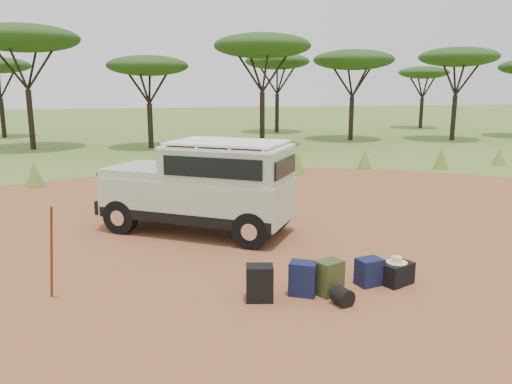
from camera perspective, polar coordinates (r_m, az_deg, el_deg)
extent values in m
plane|color=#597B2B|center=(9.81, 3.21, -7.18)|extent=(140.00, 140.00, 0.00)
cylinder|color=brown|center=(9.81, 3.21, -7.16)|extent=(23.00, 23.00, 0.01)
cone|color=#597B2B|center=(17.72, -24.01, 1.87)|extent=(0.60, 0.60, 0.85)
cone|color=#597B2B|center=(18.30, -14.22, 2.60)|extent=(0.60, 0.60, 0.70)
cone|color=#597B2B|center=(18.09, -4.71, 3.14)|extent=(0.60, 0.60, 0.90)
cone|color=#597B2B|center=(18.40, 4.78, 3.13)|extent=(0.60, 0.60, 0.80)
cone|color=#597B2B|center=(20.15, 12.31, 3.60)|extent=(0.60, 0.60, 0.75)
cone|color=#597B2B|center=(21.11, 20.41, 3.63)|extent=(0.60, 0.60, 0.85)
cone|color=#597B2B|center=(23.22, 26.04, 3.67)|extent=(0.60, 0.60, 0.70)
cylinder|color=black|center=(28.43, -24.34, 7.53)|extent=(0.28, 0.28, 3.06)
ellipsoid|color=#1B3714|center=(28.48, -25.06, 15.65)|extent=(5.50, 5.50, 1.38)
cylinder|color=black|center=(27.16, -11.98, 7.40)|extent=(0.28, 0.28, 2.34)
ellipsoid|color=#1B3714|center=(27.10, -12.27, 13.93)|extent=(4.20, 4.20, 1.05)
cylinder|color=black|center=(27.55, 0.71, 8.33)|extent=(0.28, 0.28, 2.93)
ellipsoid|color=#1B3714|center=(27.58, 0.73, 16.37)|extent=(5.20, 5.20, 1.30)
cylinder|color=black|center=(31.13, 10.83, 8.25)|extent=(0.28, 0.28, 2.61)
ellipsoid|color=#1B3714|center=(31.11, 11.08, 14.60)|extent=(4.80, 4.80, 1.20)
cylinder|color=black|center=(32.77, 21.64, 7.88)|extent=(0.28, 0.28, 2.70)
ellipsoid|color=#1B3714|center=(32.76, 22.13, 14.11)|extent=(4.60, 4.60, 1.15)
cylinder|color=black|center=(35.91, -26.97, 7.54)|extent=(0.28, 0.28, 2.48)
cylinder|color=black|center=(35.76, 2.41, 8.98)|extent=(0.28, 0.28, 2.70)
ellipsoid|color=#1B3714|center=(35.75, 2.46, 14.70)|extent=(4.50, 4.50, 1.12)
cylinder|color=black|center=(41.53, 18.36, 8.55)|extent=(0.28, 0.28, 2.34)
ellipsoid|color=#1B3714|center=(41.49, 18.64, 12.82)|extent=(3.80, 3.80, 0.95)
cube|color=#A7BCA1|center=(11.19, -6.65, -0.49)|extent=(4.35, 3.67, 0.87)
cube|color=black|center=(11.26, -6.61, -2.10)|extent=(4.30, 3.65, 0.22)
cube|color=#A7BCA1|center=(10.74, -3.24, 3.26)|extent=(3.01, 2.75, 0.68)
cube|color=white|center=(10.69, -3.27, 5.22)|extent=(3.03, 2.78, 0.05)
cube|color=white|center=(10.68, -3.27, 5.70)|extent=(2.81, 2.59, 0.05)
cube|color=#A7BCA1|center=(11.72, -12.38, 2.50)|extent=(2.14, 2.16, 0.18)
cube|color=black|center=(11.28, -9.11, 3.73)|extent=(0.89, 1.24, 0.48)
cube|color=black|center=(9.99, -5.13, 2.77)|extent=(1.82, 1.22, 0.41)
cube|color=black|center=(11.48, -1.61, 4.02)|extent=(1.82, 1.22, 0.41)
cube|color=black|center=(10.30, 3.37, 2.88)|extent=(0.78, 1.15, 0.38)
cube|color=black|center=(12.32, -15.40, -0.96)|extent=(1.02, 1.45, 0.31)
cylinder|color=black|center=(12.25, -16.00, 2.40)|extent=(0.71, 1.02, 0.06)
cylinder|color=black|center=(12.33, -15.88, 0.19)|extent=(0.71, 1.02, 0.06)
cylinder|color=silver|center=(12.09, -16.73, 1.36)|extent=(0.16, 0.20, 0.20)
cylinder|color=silver|center=(12.49, -15.34, 1.77)|extent=(0.16, 0.20, 0.20)
cube|color=white|center=(12.34, -15.70, -0.44)|extent=(0.24, 0.34, 0.11)
cylinder|color=black|center=(11.96, -6.92, 3.76)|extent=(0.10, 0.10, 0.75)
cylinder|color=black|center=(11.46, -15.20, -2.75)|extent=(0.78, 0.64, 0.77)
cylinder|color=black|center=(12.65, -11.38, -1.20)|extent=(0.78, 0.64, 0.77)
cylinder|color=black|center=(10.03, -0.54, -4.42)|extent=(0.78, 0.64, 0.77)
cylinder|color=black|center=(11.37, 2.08, -2.46)|extent=(0.78, 0.64, 0.77)
cylinder|color=maroon|center=(8.13, -22.33, -6.51)|extent=(0.22, 0.41, 1.53)
cube|color=black|center=(7.71, 0.42, -10.39)|extent=(0.46, 0.38, 0.56)
cube|color=#12193A|center=(7.94, 5.40, -9.84)|extent=(0.51, 0.46, 0.54)
cube|color=#373E1C|center=(8.01, 8.38, -9.68)|extent=(0.48, 0.43, 0.56)
cube|color=#12193A|center=(8.51, 12.82, -8.90)|extent=(0.46, 0.38, 0.45)
cube|color=black|center=(8.67, 15.71, -8.94)|extent=(0.63, 0.55, 0.37)
cylinder|color=black|center=(7.72, 9.85, -11.69)|extent=(0.34, 0.34, 0.28)
cylinder|color=beige|center=(8.60, 15.79, -7.74)|extent=(0.35, 0.35, 0.01)
cylinder|color=beige|center=(8.59, 15.81, -7.42)|extent=(0.17, 0.17, 0.09)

